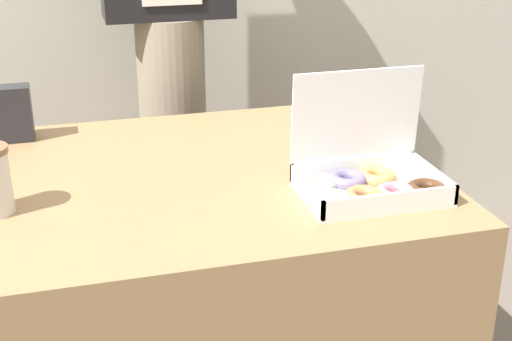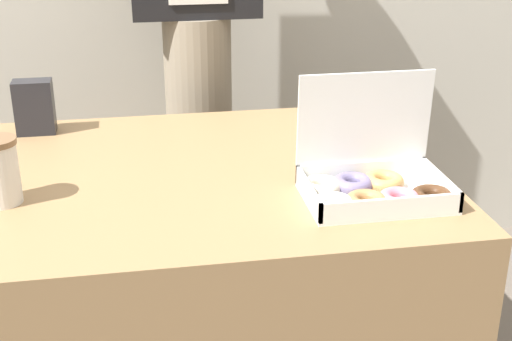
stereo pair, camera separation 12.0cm
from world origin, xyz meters
name	(u,v)px [view 1 (the left image)]	position (x,y,z in m)	size (l,w,h in m)	color
table	(183,317)	(0.00, 0.00, 0.38)	(1.16, 0.86, 0.77)	#99754C
donut_box	(366,178)	(0.37, -0.21, 0.80)	(0.32, 0.21, 0.25)	white
napkin_holder	(12,114)	(-0.36, 0.33, 0.84)	(0.10, 0.06, 0.14)	#232328
person_customer	(169,18)	(0.10, 0.70, 0.99)	(0.39, 0.21, 1.82)	gray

